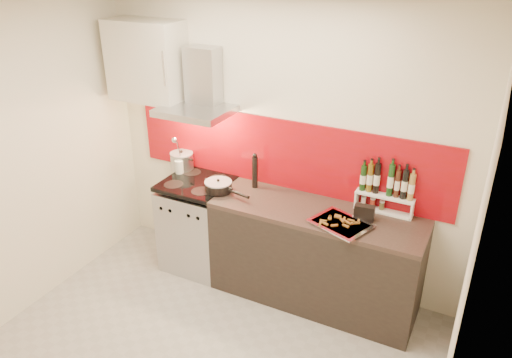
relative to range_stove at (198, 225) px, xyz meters
The scene contains 16 objects.
ceiling 2.52m from the range_stove, 57.42° to the right, with size 3.40×2.80×0.02m, color white.
back_wall 1.15m from the range_stove, 23.53° to the left, with size 3.40×0.02×2.60m, color silver.
left_wall 1.71m from the range_stove, 132.40° to the right, with size 0.02×2.80×2.60m, color silver.
right_wall 2.77m from the range_stove, 24.53° to the right, with size 0.02×2.80×2.60m, color silver.
backsplash 1.12m from the range_stove, 21.33° to the left, with size 3.00×0.02×0.64m, color #9C0816.
range_stove is the anchor object (origin of this frame).
counter 1.20m from the range_stove, ahead, with size 1.80×0.60×0.90m.
range_hood 1.31m from the range_stove, 90.00° to the left, with size 0.62×0.50×0.61m.
upper_cabinet 1.61m from the range_stove, 166.72° to the left, with size 0.70×0.35×0.72m, color beige.
stock_pot 0.65m from the range_stove, 146.22° to the left, with size 0.23×0.23×0.19m.
saute_pan 0.59m from the range_stove, 12.39° to the right, with size 0.47×0.25×0.11m.
utensil_jar 0.63m from the range_stove, 161.25° to the left, with size 0.08×0.12×0.40m.
pepper_mill 0.83m from the range_stove, 17.13° to the left, with size 0.05×0.05×0.33m.
step_shelf 1.82m from the range_stove, ahead, with size 0.48×0.13×0.43m.
caddy_box 1.67m from the range_stove, ahead, with size 0.16×0.07×0.14m, color black.
baking_tray 1.52m from the range_stove, ahead, with size 0.53×0.47×0.03m.
Camera 1 is at (1.68, -2.37, 2.94)m, focal length 35.00 mm.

